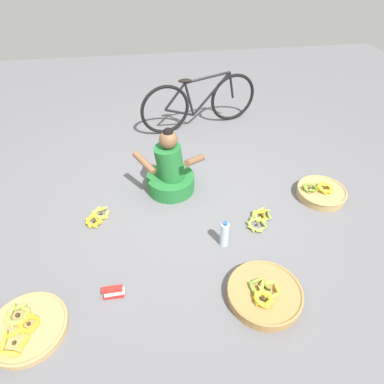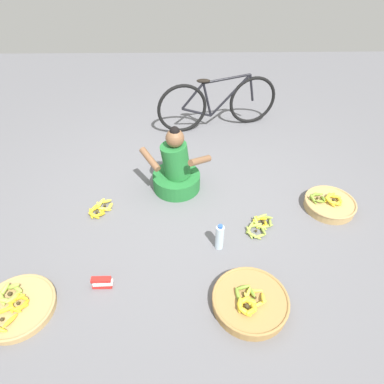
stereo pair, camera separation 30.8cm
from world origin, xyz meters
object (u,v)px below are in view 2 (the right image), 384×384
Objects in this scene: banana_basket_front_right at (250,301)px; loose_bananas_mid_left at (259,225)px; banana_basket_back_center at (17,306)px; loose_bananas_front_left at (100,209)px; banana_basket_back_right at (330,204)px; water_bottle at (220,237)px; packet_carton_stack at (102,283)px; bicycle_leaning at (218,103)px; vendor_woman_front at (176,170)px.

banana_basket_front_right reaches higher than loose_bananas_mid_left.
banana_basket_back_center is 1.68× the size of loose_bananas_mid_left.
banana_basket_front_right is 1.76m from loose_bananas_front_left.
banana_basket_back_right is 1.29m from water_bottle.
packet_carton_stack reaches higher than loose_bananas_front_left.
loose_bananas_mid_left is 0.50m from water_bottle.
banana_basket_back_right is at bearing -59.10° from bicycle_leaning.
banana_basket_back_right is 2.97× the size of packet_carton_stack.
banana_basket_back_center is (-1.75, -2.84, -0.31)m from bicycle_leaning.
vendor_woman_front is at bearing 25.48° from loose_bananas_front_left.
vendor_woman_front is at bearing 142.64° from loose_bananas_mid_left.
banana_basket_front_right reaches higher than banana_basket_back_right.
packet_carton_stack is at bearing 170.56° from banana_basket_front_right.
banana_basket_back_center is 1.72m from water_bottle.
loose_bananas_mid_left is (0.27, -2.00, -0.33)m from bicycle_leaning.
banana_basket_back_right is 1.52× the size of loose_bananas_mid_left.
packet_carton_stack is (0.61, 0.20, 0.00)m from banana_basket_back_center.
vendor_woman_front reaches higher than water_bottle.
banana_basket_back_center is 3.00m from banana_basket_back_right.
water_bottle reaches higher than banana_basket_back_right.
bicycle_leaning is at bearing 58.36° from banana_basket_back_center.
loose_bananas_front_left is 0.92m from packet_carton_stack.
packet_carton_stack is (-1.41, -0.64, 0.02)m from loose_bananas_mid_left.
loose_bananas_front_left is (-1.33, -1.74, -0.33)m from bicycle_leaning.
loose_bananas_mid_left is (-0.77, -0.26, -0.03)m from banana_basket_back_right.
loose_bananas_front_left is (-0.78, -0.37, -0.21)m from vendor_woman_front.
bicycle_leaning is 2.89m from packet_carton_stack.
loose_bananas_mid_left is 1.55m from packet_carton_stack.
banana_basket_back_center is at bearing -157.26° from loose_bananas_mid_left.
packet_carton_stack is (-2.18, -0.91, -0.01)m from banana_basket_back_right.
water_bottle is at bearing 107.91° from banana_basket_front_right.
water_bottle is (-1.19, -0.51, 0.08)m from banana_basket_back_right.
banana_basket_back_right is (1.59, -0.36, -0.18)m from vendor_woman_front.
banana_basket_front_right is (0.60, -1.47, -0.19)m from vendor_woman_front.
loose_bananas_front_left is 1.68× the size of packet_carton_stack.
loose_bananas_mid_left is 1.95× the size of packet_carton_stack.
loose_bananas_front_left is (0.42, 1.10, -0.01)m from banana_basket_back_center.
bicycle_leaning is 9.52× the size of packet_carton_stack.
bicycle_leaning is at bearing 68.07° from vendor_woman_front.
loose_bananas_front_left is at bearing 170.99° from loose_bananas_mid_left.
vendor_woman_front is 2.70× the size of water_bottle.
water_bottle is (1.19, -0.50, 0.10)m from loose_bananas_front_left.
water_bottle is at bearing -156.83° from banana_basket_back_right.
vendor_woman_front reaches higher than packet_carton_stack.
banana_basket_back_center is at bearing -159.44° from water_bottle.
loose_bananas_mid_left is at bearing -82.33° from bicycle_leaning.
banana_basket_front_right reaches higher than packet_carton_stack.
banana_basket_front_right is at bearing -89.10° from bicycle_leaning.
bicycle_leaning reaches higher than banana_basket_front_right.
water_bottle is at bearing 21.96° from packet_carton_stack.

